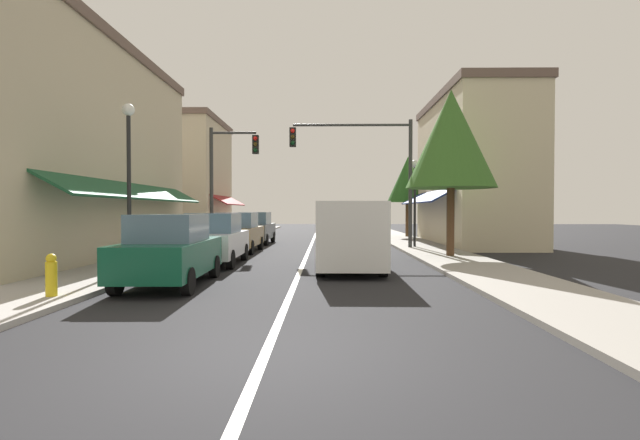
% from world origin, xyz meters
% --- Properties ---
extents(ground_plane, '(80.00, 80.00, 0.00)m').
position_xyz_m(ground_plane, '(0.00, 18.00, 0.00)').
color(ground_plane, black).
extents(sidewalk_left, '(2.60, 56.00, 0.12)m').
position_xyz_m(sidewalk_left, '(-5.50, 18.00, 0.06)').
color(sidewalk_left, '#A39E99').
rests_on(sidewalk_left, ground).
extents(sidewalk_right, '(2.60, 56.00, 0.12)m').
position_xyz_m(sidewalk_right, '(5.50, 18.00, 0.06)').
color(sidewalk_right, gray).
rests_on(sidewalk_right, ground).
extents(lane_center_stripe, '(0.14, 52.00, 0.01)m').
position_xyz_m(lane_center_stripe, '(0.00, 18.00, 0.00)').
color(lane_center_stripe, silver).
rests_on(lane_center_stripe, ground).
extents(storefront_left_block, '(6.11, 14.20, 8.30)m').
position_xyz_m(storefront_left_block, '(-9.20, 12.00, 4.15)').
color(storefront_left_block, '#BCAD8E').
rests_on(storefront_left_block, ground).
extents(storefront_right_block, '(5.30, 10.20, 8.09)m').
position_xyz_m(storefront_right_block, '(8.79, 20.00, 4.04)').
color(storefront_right_block, beige).
rests_on(storefront_right_block, ground).
extents(storefront_far_left, '(6.38, 8.20, 8.40)m').
position_xyz_m(storefront_far_left, '(-9.33, 28.00, 4.20)').
color(storefront_far_left, '#BCAD8E').
rests_on(storefront_far_left, ground).
extents(parked_car_nearest_left, '(1.86, 4.14, 1.77)m').
position_xyz_m(parked_car_nearest_left, '(-3.06, 5.82, 0.88)').
color(parked_car_nearest_left, '#0F4C33').
rests_on(parked_car_nearest_left, ground).
extents(parked_car_second_left, '(1.82, 4.12, 1.77)m').
position_xyz_m(parked_car_second_left, '(-3.03, 10.38, 0.88)').
color(parked_car_second_left, silver).
rests_on(parked_car_second_left, ground).
extents(parked_car_third_left, '(1.81, 4.11, 1.77)m').
position_xyz_m(parked_car_third_left, '(-3.13, 15.17, 0.88)').
color(parked_car_third_left, brown).
rests_on(parked_car_third_left, ground).
extents(parked_car_far_left, '(1.86, 4.14, 1.77)m').
position_xyz_m(parked_car_far_left, '(-3.14, 20.35, 0.88)').
color(parked_car_far_left, '#4C5156').
rests_on(parked_car_far_left, ground).
extents(van_in_lane, '(2.04, 5.20, 2.12)m').
position_xyz_m(van_in_lane, '(1.53, 9.07, 1.15)').
color(van_in_lane, silver).
rests_on(van_in_lane, ground).
extents(traffic_signal_mast_arm, '(5.80, 0.50, 6.16)m').
position_xyz_m(traffic_signal_mast_arm, '(2.85, 16.50, 4.23)').
color(traffic_signal_mast_arm, '#333333').
rests_on(traffic_signal_mast_arm, ground).
extents(traffic_signal_left_corner, '(2.44, 0.50, 5.90)m').
position_xyz_m(traffic_signal_left_corner, '(-4.06, 17.07, 3.82)').
color(traffic_signal_left_corner, '#333333').
rests_on(traffic_signal_left_corner, ground).
extents(street_lamp_left_near, '(0.36, 0.36, 5.01)m').
position_xyz_m(street_lamp_left_near, '(-5.02, 8.08, 3.35)').
color(street_lamp_left_near, black).
rests_on(street_lamp_left_near, ground).
extents(street_lamp_right_mid, '(0.36, 0.36, 4.29)m').
position_xyz_m(street_lamp_right_mid, '(5.08, 16.92, 2.94)').
color(street_lamp_right_mid, black).
rests_on(street_lamp_right_mid, ground).
extents(tree_right_near, '(3.43, 3.43, 6.51)m').
position_xyz_m(tree_right_near, '(5.60, 12.41, 4.60)').
color(tree_right_near, '#4C331E').
rests_on(tree_right_near, ground).
extents(tree_right_far, '(2.78, 2.78, 5.49)m').
position_xyz_m(tree_right_far, '(6.31, 25.84, 3.94)').
color(tree_right_far, '#4C331E').
rests_on(tree_right_far, ground).
extents(fire_hydrant, '(0.22, 0.22, 0.87)m').
position_xyz_m(fire_hydrant, '(-4.80, 3.76, 0.55)').
color(fire_hydrant, gold).
rests_on(fire_hydrant, ground).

